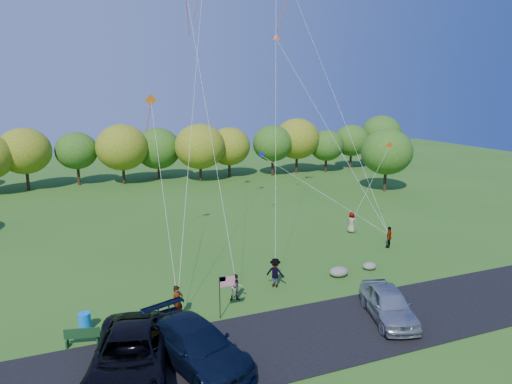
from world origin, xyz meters
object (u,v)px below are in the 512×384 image
Objects in this scene: park_bench at (82,336)px; flyer_a at (178,303)px; flyer_b at (236,288)px; minivan_dark at (130,356)px; flyer_c at (275,273)px; minivan_silver at (389,304)px; minivan_navy at (196,345)px; flyer_d at (389,237)px; flyer_e at (352,222)px; trash_barrel at (85,321)px.

flyer_a is at bearing 22.71° from park_bench.
flyer_a is at bearing -156.83° from flyer_b.
minivan_dark is 11.13m from flyer_c.
minivan_silver reaches higher than park_bench.
flyer_b is 2.99m from flyer_c.
minivan_dark is 3.64× the size of flyer_a.
minivan_navy reaches higher than flyer_b.
flyer_d is 4.31m from flyer_e.
park_bench is 1.81× the size of trash_barrel.
flyer_e reaches higher than park_bench.
park_bench is at bearing 132.16° from minivan_dark.
flyer_a is 1.03× the size of flyer_e.
flyer_d is 1.02× the size of park_bench.
minivan_dark is 5.15m from flyer_a.
minivan_dark is at bearing 158.11° from minivan_navy.
flyer_c is 2.02× the size of trash_barrel.
flyer_c reaches higher than park_bench.
flyer_e is at bearing 22.40° from trash_barrel.
minivan_silver is 7.08m from flyer_c.
flyer_c is at bearing 139.55° from minivan_silver.
flyer_c is at bearing 25.00° from minivan_navy.
minivan_dark is at bearing -151.14° from flyer_a.
flyer_d is 1.84× the size of trash_barrel.
flyer_e is (16.95, 13.84, -0.06)m from minivan_navy.
minivan_dark is 8.29m from flyer_b.
minivan_dark reaches higher than flyer_b.
flyer_e is 2.01× the size of trash_barrel.
flyer_b is at bearing 52.39° from minivan_dark.
minivan_navy reaches higher than flyer_c.
flyer_c is (6.41, 1.85, -0.02)m from flyer_a.
flyer_a is 1.12× the size of flyer_d.
minivan_dark reaches higher than minivan_silver.
flyer_c reaches higher than flyer_b.
minivan_dark reaches higher than flyer_e.
park_bench is (-4.73, -0.87, -0.44)m from flyer_a.
flyer_c is at bearing -26.60° from flyer_d.
flyer_b is at bearing 24.51° from park_bench.
flyer_c is 11.07m from trash_barrel.
trash_barrel is at bearing 48.45° from flyer_c.
trash_barrel is (-8.15, -0.31, -0.34)m from flyer_b.
flyer_b is 1.75× the size of trash_barrel.
flyer_c is 12.90m from flyer_e.
flyer_d reaches higher than flyer_b.
flyer_b is 8.16m from trash_barrel.
minivan_silver is at bearing -48.75° from flyer_a.
minivan_silver reaches higher than trash_barrel.
minivan_dark is 4.09× the size of flyer_d.
flyer_a is 18.15m from flyer_d.
minivan_dark is at bearing -49.28° from park_bench.
flyer_d is 0.92× the size of flyer_e.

